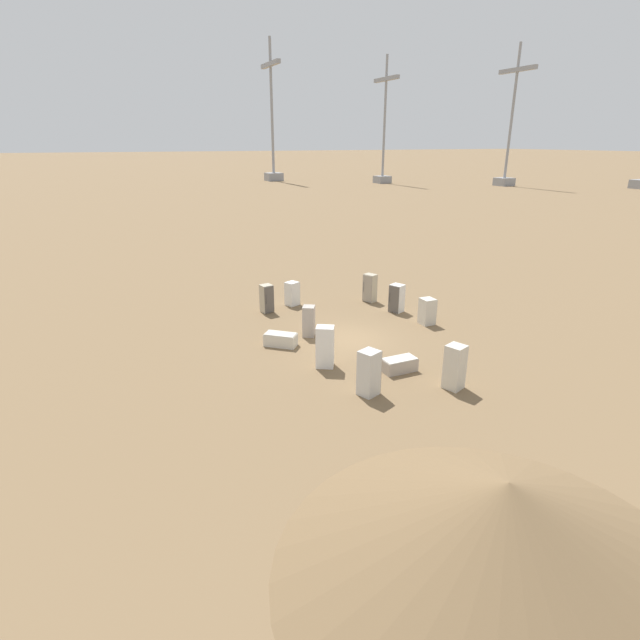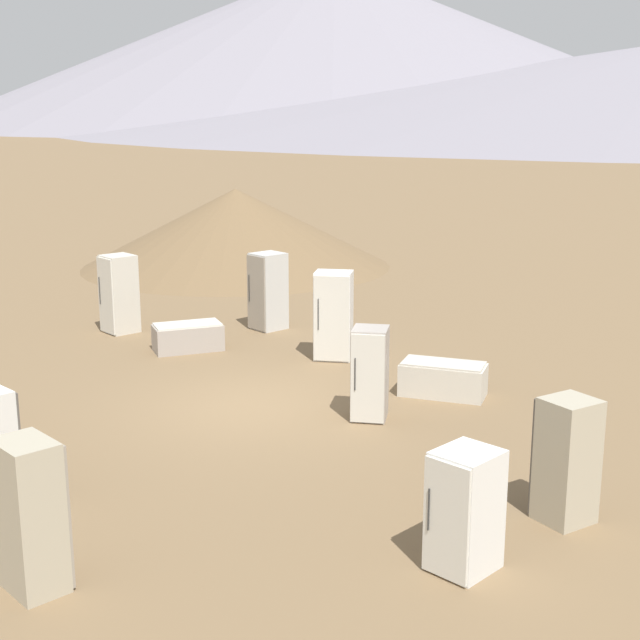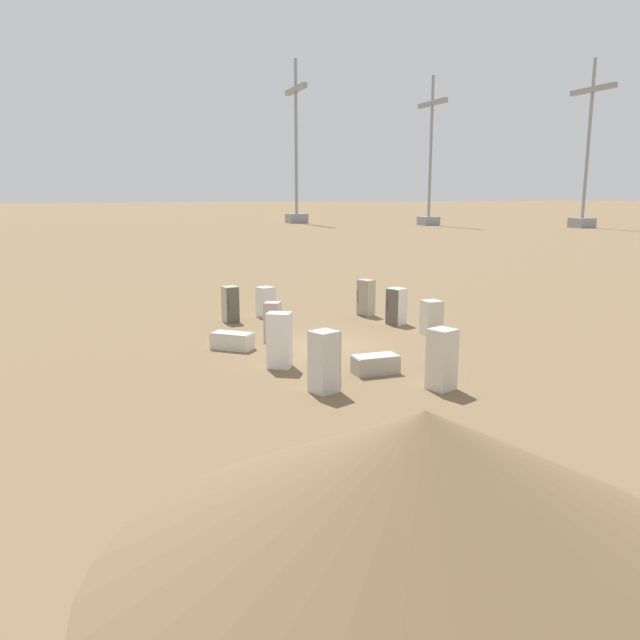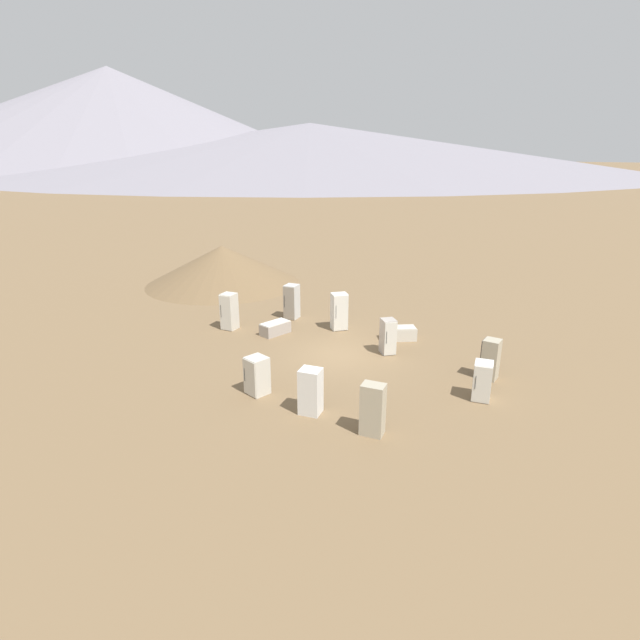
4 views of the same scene
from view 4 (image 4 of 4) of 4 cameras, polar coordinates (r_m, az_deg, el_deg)
ground_plane at (r=22.94m, az=2.28°, el=-4.08°), size 1000.00×1000.00×0.00m
mountain_ridge_0 at (r=255.18m, az=-1.16°, el=19.15°), size 302.52×302.52×21.92m
mountain_ridge_1 at (r=283.73m, az=-22.61°, el=20.39°), size 236.44×236.44×47.77m
dirt_mound at (r=35.79m, az=-11.07°, el=6.20°), size 10.72×10.72×2.69m
discarded_fridge_0 at (r=25.98m, az=2.21°, el=0.98°), size 0.97×1.01×1.95m
discarded_fridge_1 at (r=21.52m, az=18.87°, el=-4.26°), size 0.78×0.76×1.70m
discarded_fridge_2 at (r=19.72m, az=18.06°, el=-6.64°), size 0.90×0.97×1.49m
discarded_fridge_3 at (r=23.11m, az=7.78°, el=-1.87°), size 0.90×0.87×1.65m
discarded_fridge_4 at (r=17.79m, az=-1.06°, el=-8.13°), size 0.95×0.93×1.69m
discarded_fridge_5 at (r=16.61m, az=6.07°, el=-10.11°), size 0.91×0.82×1.79m
discarded_fridge_6 at (r=25.60m, az=-5.14°, el=-0.92°), size 0.76×1.54×0.63m
discarded_fridge_7 at (r=25.05m, az=9.07°, el=-1.50°), size 1.62×1.70×0.66m
discarded_fridge_8 at (r=27.80m, az=-3.26°, el=2.11°), size 0.91×0.97×1.91m
discarded_fridge_9 at (r=26.46m, az=-10.34°, el=0.98°), size 0.91×0.94×1.91m
discarded_fridge_10 at (r=19.34m, az=-7.23°, el=-6.31°), size 0.77×0.78×1.49m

